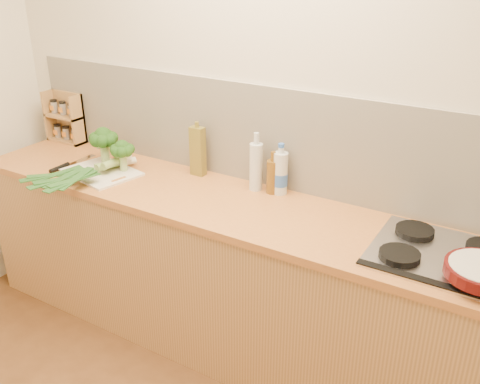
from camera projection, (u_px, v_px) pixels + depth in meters
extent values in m
plane|color=beige|center=(264.00, 112.00, 2.77)|extent=(3.50, 0.00, 3.50)
cube|color=silver|center=(263.00, 136.00, 2.82)|extent=(3.20, 0.02, 0.54)
cube|color=tan|center=(235.00, 281.00, 2.90)|extent=(3.20, 0.60, 0.86)
cube|color=#C07A38|center=(235.00, 206.00, 2.71)|extent=(3.20, 0.62, 0.04)
cube|color=silver|center=(443.00, 256.00, 2.22)|extent=(0.58, 0.50, 0.01)
cube|color=black|center=(430.00, 282.00, 2.04)|extent=(0.58, 0.04, 0.01)
cylinder|color=black|center=(400.00, 255.00, 2.19)|extent=(0.17, 0.17, 0.03)
cylinder|color=black|center=(477.00, 276.00, 2.05)|extent=(0.17, 0.17, 0.03)
cylinder|color=black|center=(415.00, 231.00, 2.38)|extent=(0.17, 0.17, 0.03)
cube|color=silver|center=(102.00, 172.00, 3.05)|extent=(0.47, 0.39, 0.01)
cylinder|color=#9FBE6F|center=(105.00, 155.00, 3.15)|extent=(0.05, 0.05, 0.10)
sphere|color=#16360E|center=(103.00, 136.00, 3.10)|extent=(0.10, 0.10, 0.10)
sphere|color=#16360E|center=(109.00, 140.00, 3.09)|extent=(0.08, 0.08, 0.08)
sphere|color=#16360E|center=(112.00, 138.00, 3.12)|extent=(0.08, 0.08, 0.08)
sphere|color=#16360E|center=(108.00, 136.00, 3.15)|extent=(0.08, 0.08, 0.08)
sphere|color=#16360E|center=(101.00, 137.00, 3.14)|extent=(0.08, 0.08, 0.08)
sphere|color=#16360E|center=(95.00, 138.00, 3.11)|extent=(0.08, 0.08, 0.08)
sphere|color=#16360E|center=(96.00, 141.00, 3.08)|extent=(0.08, 0.08, 0.08)
sphere|color=#16360E|center=(103.00, 141.00, 3.06)|extent=(0.08, 0.08, 0.08)
cylinder|color=#9FBE6F|center=(123.00, 163.00, 3.05)|extent=(0.04, 0.04, 0.08)
sphere|color=#16360E|center=(122.00, 147.00, 3.01)|extent=(0.09, 0.09, 0.09)
sphere|color=#16360E|center=(127.00, 151.00, 2.99)|extent=(0.06, 0.06, 0.06)
sphere|color=#16360E|center=(129.00, 149.00, 3.03)|extent=(0.06, 0.06, 0.06)
sphere|color=#16360E|center=(126.00, 148.00, 3.05)|extent=(0.06, 0.06, 0.06)
sphere|color=#16360E|center=(119.00, 148.00, 3.04)|extent=(0.06, 0.06, 0.06)
sphere|color=#16360E|center=(115.00, 150.00, 3.02)|extent=(0.06, 0.06, 0.06)
sphere|color=#16360E|center=(116.00, 152.00, 2.99)|extent=(0.06, 0.06, 0.06)
sphere|color=#16360E|center=(122.00, 152.00, 2.98)|extent=(0.06, 0.06, 0.06)
cylinder|color=white|center=(126.00, 162.00, 3.13)|extent=(0.09, 0.11, 0.04)
cylinder|color=#82A351|center=(107.00, 165.00, 3.07)|extent=(0.10, 0.14, 0.04)
cube|color=#1D4819|center=(56.00, 175.00, 2.94)|extent=(0.23, 0.26, 0.02)
cube|color=#1D4819|center=(52.00, 175.00, 2.93)|extent=(0.21, 0.32, 0.01)
cube|color=#1D4819|center=(57.00, 174.00, 2.95)|extent=(0.13, 0.28, 0.02)
cylinder|color=white|center=(123.00, 160.00, 3.09)|extent=(0.06, 0.11, 0.04)
cylinder|color=#82A351|center=(107.00, 165.00, 3.02)|extent=(0.07, 0.13, 0.04)
cube|color=#1D4819|center=(62.00, 179.00, 2.85)|extent=(0.16, 0.29, 0.02)
cube|color=#1D4819|center=(59.00, 180.00, 2.83)|extent=(0.13, 0.34, 0.01)
cube|color=#1D4819|center=(64.00, 178.00, 2.85)|extent=(0.06, 0.28, 0.02)
cylinder|color=white|center=(124.00, 158.00, 3.09)|extent=(0.04, 0.10, 0.04)
cylinder|color=#82A351|center=(111.00, 163.00, 3.00)|extent=(0.04, 0.12, 0.04)
cube|color=#1D4819|center=(74.00, 180.00, 2.79)|extent=(0.10, 0.30, 0.02)
cube|color=#1D4819|center=(71.00, 181.00, 2.77)|extent=(0.05, 0.34, 0.01)
cube|color=#1D4819|center=(76.00, 178.00, 2.80)|extent=(0.10, 0.28, 0.02)
cube|color=silver|center=(81.00, 160.00, 3.24)|extent=(0.04, 0.21, 0.00)
cylinder|color=black|center=(59.00, 168.00, 3.10)|extent=(0.03, 0.14, 0.03)
cube|color=#AA7649|center=(69.00, 116.00, 3.53)|extent=(0.27, 0.02, 0.33)
cube|color=#AA7649|center=(67.00, 140.00, 3.56)|extent=(0.27, 0.11, 0.02)
cube|color=#AA7649|center=(64.00, 116.00, 3.49)|extent=(0.27, 0.11, 0.02)
cube|color=#AA7649|center=(51.00, 115.00, 3.56)|extent=(0.02, 0.11, 0.33)
cube|color=#AA7649|center=(78.00, 121.00, 3.43)|extent=(0.02, 0.11, 0.33)
cylinder|color=gray|center=(58.00, 131.00, 3.58)|extent=(0.04, 0.04, 0.08)
cylinder|color=gray|center=(67.00, 133.00, 3.54)|extent=(0.04, 0.04, 0.08)
cylinder|color=gray|center=(75.00, 135.00, 3.50)|extent=(0.04, 0.04, 0.08)
cylinder|color=gray|center=(54.00, 107.00, 3.51)|extent=(0.04, 0.04, 0.08)
cylinder|color=gray|center=(63.00, 109.00, 3.47)|extent=(0.04, 0.04, 0.08)
cylinder|color=gray|center=(72.00, 111.00, 3.43)|extent=(0.04, 0.04, 0.08)
cube|color=olive|center=(198.00, 151.00, 2.98)|extent=(0.08, 0.05, 0.28)
cylinder|color=olive|center=(197.00, 125.00, 2.92)|extent=(0.02, 0.02, 0.03)
cylinder|color=silver|center=(256.00, 167.00, 2.80)|extent=(0.07, 0.07, 0.25)
cylinder|color=silver|center=(256.00, 138.00, 2.74)|extent=(0.03, 0.03, 0.06)
cylinder|color=brown|center=(273.00, 177.00, 2.78)|extent=(0.06, 0.06, 0.18)
cylinder|color=brown|center=(273.00, 156.00, 2.73)|extent=(0.03, 0.03, 0.05)
cylinder|color=silver|center=(280.00, 173.00, 2.76)|extent=(0.08, 0.08, 0.22)
cylinder|color=silver|center=(281.00, 150.00, 2.71)|extent=(0.03, 0.03, 0.03)
cylinder|color=blue|center=(280.00, 179.00, 2.78)|extent=(0.08, 0.08, 0.07)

